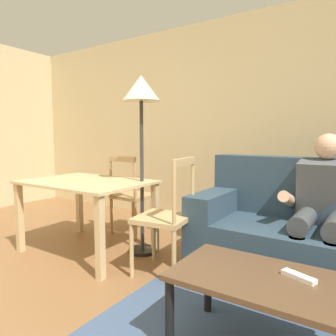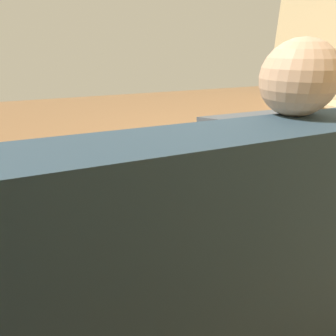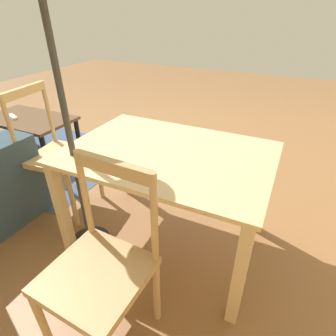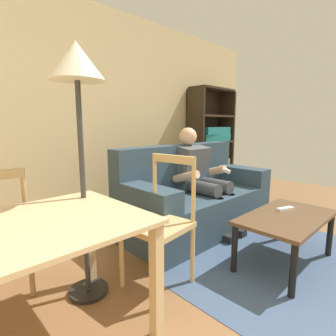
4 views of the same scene
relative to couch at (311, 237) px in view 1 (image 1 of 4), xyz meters
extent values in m
cube|color=#D1BC8C|center=(-1.10, 1.11, 0.95)|extent=(7.17, 0.12, 2.62)
cube|color=#2D4251|center=(0.00, -0.07, -0.13)|extent=(1.84, 0.85, 0.44)
cube|color=#2D4251|center=(0.00, 0.25, 0.35)|extent=(1.84, 0.23, 0.53)
cube|color=#2D4251|center=(-0.80, -0.05, 0.19)|extent=(0.25, 0.83, 0.21)
cube|color=#384C62|center=(0.07, 0.09, 0.27)|extent=(0.42, 0.20, 0.36)
cube|color=#4C5156|center=(0.07, 0.11, 0.34)|extent=(0.40, 0.30, 0.54)
sphere|color=#DBAD89|center=(0.07, 0.17, 0.71)|extent=(0.21, 0.21, 0.21)
cylinder|color=#3D4145|center=(-0.04, -0.15, 0.16)|extent=(0.16, 0.44, 0.15)
cylinder|color=#DBAD89|center=(-0.04, -0.37, -0.13)|extent=(0.11, 0.11, 0.44)
cube|color=black|center=(-0.05, -0.45, -0.32)|extent=(0.10, 0.24, 0.08)
cylinder|color=#3D4145|center=(0.18, -0.15, 0.16)|extent=(0.16, 0.44, 0.15)
cylinder|color=#DBAD89|center=(0.18, -0.37, -0.13)|extent=(0.11, 0.11, 0.44)
cube|color=black|center=(0.17, -0.45, -0.32)|extent=(0.10, 0.24, 0.08)
cylinder|color=#DBAD89|center=(-0.18, -0.03, 0.29)|extent=(0.09, 0.35, 0.19)
cube|color=brown|center=(-0.06, -1.09, 0.07)|extent=(0.95, 0.55, 0.03)
cylinder|color=black|center=(-0.49, -1.32, -0.15)|extent=(0.05, 0.05, 0.41)
cylinder|color=black|center=(-0.49, -0.85, -0.15)|extent=(0.05, 0.05, 0.41)
cube|color=white|center=(0.08, -1.02, 0.10)|extent=(0.18, 0.11, 0.02)
cube|color=#D1B27F|center=(-1.97, -0.54, 0.35)|extent=(1.22, 0.86, 0.02)
cube|color=#D1B27F|center=(-2.53, -0.92, -0.01)|extent=(0.06, 0.06, 0.69)
cube|color=#D1B27F|center=(-1.41, -0.92, -0.01)|extent=(0.06, 0.06, 0.69)
cube|color=#D1B27F|center=(-2.53, -0.16, -0.01)|extent=(0.06, 0.06, 0.69)
cube|color=#D1B27F|center=(-1.41, -0.16, -0.01)|extent=(0.06, 0.06, 0.69)
cube|color=tan|center=(-1.97, 0.19, 0.09)|extent=(0.44, 0.44, 0.04)
cylinder|color=tan|center=(-1.77, 0.37, -0.13)|extent=(0.04, 0.04, 0.44)
cylinder|color=tan|center=(-2.15, 0.39, -0.13)|extent=(0.04, 0.04, 0.44)
cylinder|color=tan|center=(-1.79, -0.01, -0.13)|extent=(0.04, 0.04, 0.44)
cylinder|color=tan|center=(-2.17, 0.01, -0.13)|extent=(0.04, 0.04, 0.44)
cylinder|color=tan|center=(-1.79, -0.01, 0.33)|extent=(0.03, 0.03, 0.48)
cylinder|color=tan|center=(-2.17, 0.01, 0.33)|extent=(0.03, 0.03, 0.48)
cube|color=tan|center=(-1.98, 0.00, 0.54)|extent=(0.38, 0.05, 0.06)
cube|color=tan|center=(-1.06, -0.54, 0.11)|extent=(0.47, 0.47, 0.04)
cylinder|color=tan|center=(-1.28, -0.38, -0.12)|extent=(0.04, 0.04, 0.47)
cylinder|color=tan|center=(-1.23, -0.75, -0.12)|extent=(0.04, 0.04, 0.47)
cylinder|color=tan|center=(-0.90, -0.33, -0.12)|extent=(0.04, 0.04, 0.47)
cylinder|color=tan|center=(-0.85, -0.70, -0.12)|extent=(0.04, 0.04, 0.47)
cylinder|color=tan|center=(-0.90, -0.33, 0.37)|extent=(0.03, 0.03, 0.51)
cylinder|color=tan|center=(-0.85, -0.70, 0.37)|extent=(0.03, 0.03, 0.51)
cube|color=tan|center=(-0.87, -0.52, 0.60)|extent=(0.08, 0.38, 0.06)
cylinder|color=black|center=(-1.49, -0.27, -0.34)|extent=(0.28, 0.28, 0.03)
cylinder|color=#333333|center=(-1.49, -0.27, 0.39)|extent=(0.04, 0.04, 1.49)
cone|color=beige|center=(-1.49, -0.27, 1.25)|extent=(0.36, 0.36, 0.24)
camera|label=1|loc=(0.33, -2.60, 0.79)|focal=32.53mm
camera|label=2|loc=(0.71, 0.76, 0.79)|focal=29.13mm
camera|label=3|loc=(-2.59, 0.76, 1.10)|focal=29.10mm
camera|label=4|loc=(-2.31, -1.93, 0.86)|focal=28.32mm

